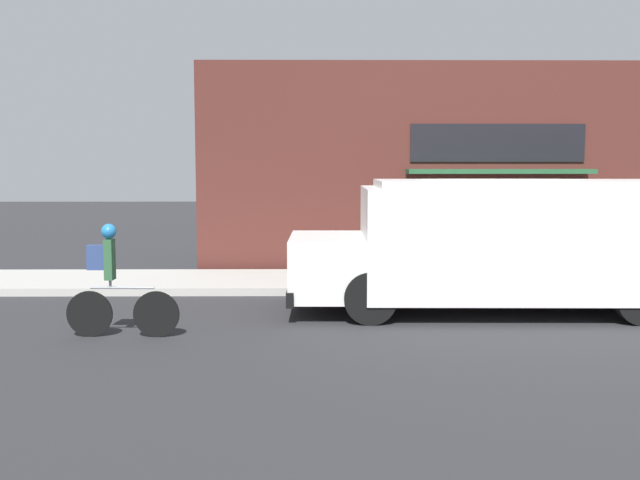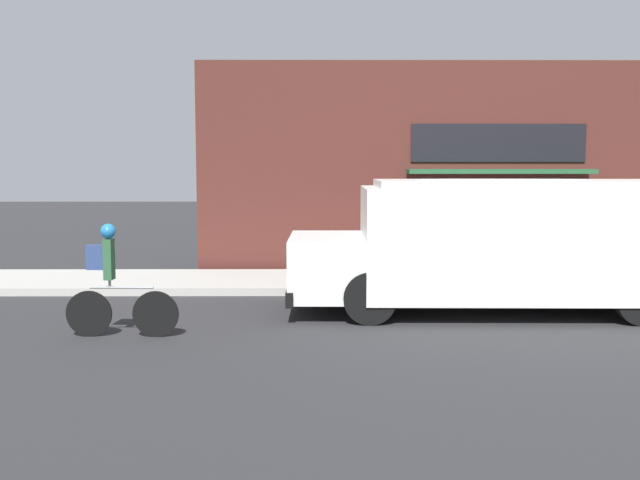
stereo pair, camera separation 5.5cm
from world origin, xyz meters
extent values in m
plane|color=#2B2B2D|center=(0.00, 0.00, 0.00)|extent=(70.00, 70.00, 0.00)
cube|color=#ADAAA3|center=(0.00, 1.30, 0.07)|extent=(28.00, 2.60, 0.15)
cube|color=#4C231E|center=(0.00, 2.89, 2.41)|extent=(12.01, 0.18, 4.82)
cube|color=black|center=(0.80, 2.78, 2.99)|extent=(3.93, 0.05, 0.85)
cube|color=#235633|center=(0.80, 2.50, 2.35)|extent=(4.13, 0.61, 0.10)
cube|color=white|center=(0.31, -1.56, 1.21)|extent=(5.67, 2.41, 1.83)
cube|color=white|center=(-3.13, -1.50, 0.80)|extent=(1.28, 2.15, 1.01)
cube|color=white|center=(0.31, -1.56, 2.19)|extent=(5.21, 2.22, 0.12)
cube|color=black|center=(-3.71, -1.49, 0.39)|extent=(0.16, 2.27, 0.24)
cube|color=red|center=(-1.21, -0.13, 1.30)|extent=(0.03, 0.44, 0.44)
cylinder|color=black|center=(-2.43, -0.52, 0.42)|extent=(0.84, 0.27, 0.84)
cylinder|color=black|center=(-2.46, -2.51, 0.42)|extent=(0.84, 0.27, 0.84)
cylinder|color=black|center=(1.83, -0.59, 0.42)|extent=(0.84, 0.27, 0.84)
cylinder|color=black|center=(-5.66, -3.35, 0.34)|extent=(0.68, 0.06, 0.68)
cylinder|color=black|center=(-6.64, -3.32, 0.34)|extent=(0.68, 0.06, 0.68)
cylinder|color=#999EA3|center=(-6.15, -3.34, 0.73)|extent=(0.93, 0.07, 0.04)
cylinder|color=#999EA3|center=(-6.32, -3.33, 0.79)|extent=(0.04, 0.04, 0.12)
cube|color=#2D5B38|center=(-6.32, -3.33, 1.14)|extent=(0.13, 0.20, 0.59)
sphere|color=#2375B7|center=(-6.32, -3.33, 1.55)|extent=(0.22, 0.22, 0.22)
cube|color=navy|center=(-6.51, -3.32, 1.17)|extent=(0.26, 0.15, 0.36)
cylinder|color=#2D5138|center=(-0.35, 2.06, 0.57)|extent=(0.54, 0.54, 0.85)
cylinder|color=black|center=(-0.35, 2.06, 1.02)|extent=(0.55, 0.55, 0.04)
camera|label=1|loc=(-3.38, -14.12, 2.54)|focal=42.00mm
camera|label=2|loc=(-3.32, -14.13, 2.54)|focal=42.00mm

